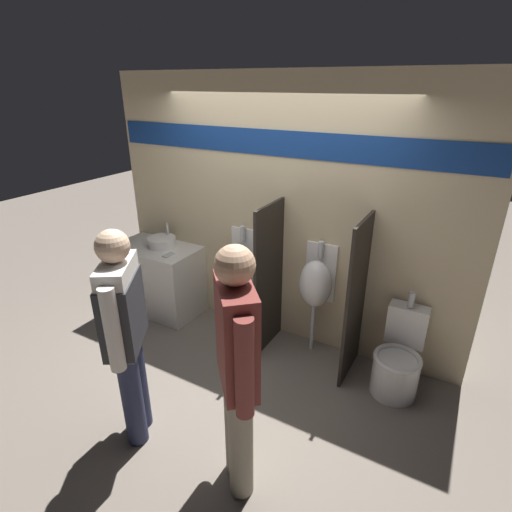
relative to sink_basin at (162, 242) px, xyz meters
name	(u,v)px	position (x,y,z in m)	size (l,w,h in m)	color
ground_plane	(248,355)	(1.36, -0.33, -0.88)	(16.00, 16.00, 0.00)	#70665B
display_wall	(277,213)	(1.36, 0.27, 0.49)	(3.92, 0.07, 2.70)	beige
sink_counter	(159,278)	(-0.05, -0.06, -0.47)	(1.00, 0.59, 0.82)	silver
sink_basin	(162,242)	(0.00, 0.00, 0.00)	(0.33, 0.33, 0.25)	white
cell_phone	(169,255)	(0.25, -0.18, -0.05)	(0.07, 0.14, 0.01)	#B7B7BC
divider_near_counter	(269,279)	(1.44, -0.05, -0.10)	(0.03, 0.57, 1.55)	#28231E
divider_mid	(356,301)	(2.33, -0.05, -0.10)	(0.03, 0.57, 1.55)	#28231E
urinal_near_counter	(239,265)	(1.00, 0.10, -0.11)	(0.33, 0.28, 1.18)	silver
urinal_far	(316,283)	(1.88, 0.10, -0.11)	(0.33, 0.28, 1.18)	silver
toilet	(398,361)	(2.77, -0.08, -0.59)	(0.42, 0.58, 0.90)	white
person_in_vest	(125,326)	(1.11, -1.60, 0.12)	(0.43, 0.52, 1.73)	#282D4C
person_with_lanyard	(237,366)	(2.02, -1.56, 0.11)	(0.45, 0.49, 1.79)	gray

